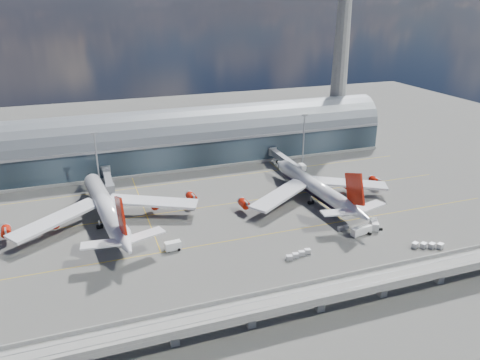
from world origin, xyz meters
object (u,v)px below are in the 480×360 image
object	(u,v)px
service_truck_2	(361,231)
cargo_train_0	(298,255)
floodlight_mast_left	(97,159)
control_tower	(341,51)
airliner_right	(316,188)
service_truck_5	(110,198)
service_truck_4	(302,167)
service_truck_1	(173,246)
service_truck_3	(374,225)
cargo_train_1	(428,246)
airliner_left	(106,208)
cargo_train_2	(343,228)
floodlight_mast_right	(304,138)

from	to	relation	value
service_truck_2	cargo_train_0	world-z (taller)	service_truck_2
floodlight_mast_left	service_truck_2	world-z (taller)	floodlight_mast_left
floodlight_mast_left	service_truck_2	xyz separation A→B (m)	(85.06, -76.39, -12.06)
control_tower	airliner_right	world-z (taller)	control_tower
floodlight_mast_left	service_truck_5	world-z (taller)	floodlight_mast_left
service_truck_4	service_truck_1	bearing A→B (deg)	-138.39
service_truck_3	cargo_train_1	world-z (taller)	service_truck_3
service_truck_2	cargo_train_1	distance (m)	22.46
floodlight_mast_left	service_truck_2	size ratio (longest dim) A/B	2.98
floodlight_mast_left	airliner_right	size ratio (longest dim) A/B	0.37
airliner_right	service_truck_4	world-z (taller)	airliner_right
airliner_left	cargo_train_0	distance (m)	72.73
floodlight_mast_left	service_truck_1	world-z (taller)	floodlight_mast_left
cargo_train_1	cargo_train_2	size ratio (longest dim) A/B	2.28
floodlight_mast_left	service_truck_4	bearing A→B (deg)	-5.27
control_tower	service_truck_3	distance (m)	121.38
service_truck_1	control_tower	bearing A→B (deg)	-54.60
service_truck_5	cargo_train_2	bearing A→B (deg)	-78.38
airliner_left	service_truck_5	distance (m)	22.24
cargo_train_2	service_truck_1	bearing A→B (deg)	86.72
floodlight_mast_right	cargo_train_2	size ratio (longest dim) A/B	5.51
cargo_train_2	floodlight_mast_right	bearing A→B (deg)	-12.28
floodlight_mast_right	service_truck_5	distance (m)	99.21
cargo_train_1	floodlight_mast_left	bearing A→B (deg)	23.68
cargo_train_0	cargo_train_1	xyz separation A→B (m)	(43.82, -9.46, 0.08)
floodlight_mast_right	service_truck_3	xyz separation A→B (m)	(-7.84, -73.94, -12.06)
control_tower	service_truck_5	world-z (taller)	control_tower
airliner_right	service_truck_1	distance (m)	67.91
service_truck_5	airliner_left	bearing A→B (deg)	-140.21
floodlight_mast_left	airliner_left	xyz separation A→B (m)	(0.24, -37.79, -7.06)
airliner_right	cargo_train_0	world-z (taller)	airliner_right
cargo_train_1	floodlight_mast_right	bearing A→B (deg)	-23.31
floodlight_mast_right	service_truck_2	xyz separation A→B (m)	(-14.94, -76.39, -12.06)
floodlight_mast_left	cargo_train_1	xyz separation A→B (m)	(100.82, -92.38, -12.69)
airliner_right	service_truck_3	xyz separation A→B (m)	(8.44, -29.91, -4.17)
floodlight_mast_right	service_truck_5	world-z (taller)	floodlight_mast_right
service_truck_4	airliner_right	bearing A→B (deg)	-103.20
control_tower	service_truck_2	xyz separation A→B (m)	(-49.94, -104.39, -50.07)
floodlight_mast_left	service_truck_3	distance (m)	118.77
control_tower	airliner_right	xyz separation A→B (m)	(-51.28, -72.03, -45.89)
control_tower	airliner_right	distance (m)	99.62
floodlight_mast_left	service_truck_3	xyz separation A→B (m)	(92.16, -73.94, -12.06)
airliner_left	control_tower	bearing A→B (deg)	19.75
service_truck_3	cargo_train_1	distance (m)	20.37
control_tower	cargo_train_1	size ratio (longest dim) A/B	9.69
control_tower	cargo_train_2	size ratio (longest dim) A/B	22.09
airliner_left	service_truck_1	distance (m)	33.32
floodlight_mast_right	airliner_left	size ratio (longest dim) A/B	0.34
floodlight_mast_left	service_truck_4	xyz separation A→B (m)	(95.57, -8.82, -12.18)
service_truck_5	service_truck_3	bearing A→B (deg)	-76.02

